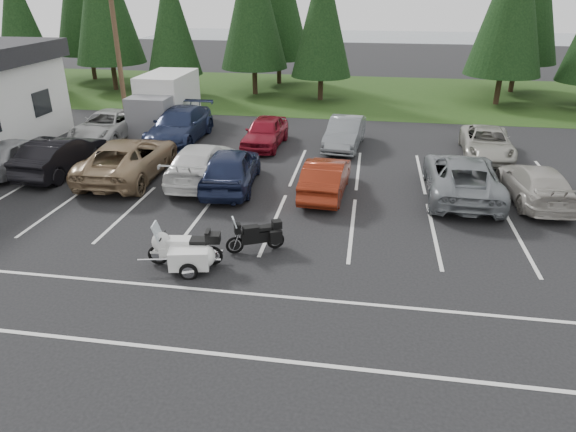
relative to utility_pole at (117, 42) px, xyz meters
The scene contains 25 objects.
ground 16.31m from the utility_pole, 50.19° to the right, with size 120.00×120.00×0.00m, color black.
grass_strip 16.31m from the utility_pole, 50.19° to the left, with size 80.00×16.00×0.01m, color #1C3B12.
lake_water 45.47m from the utility_pole, 71.97° to the left, with size 70.00×50.00×0.02m, color slate.
utility_pole is the anchor object (origin of this frame).
box_truck 3.85m from the utility_pole, 14.04° to the left, with size 2.40×5.60×2.90m, color silver, non-canonical shape.
stall_markings 14.90m from the utility_pole, 45.00° to the right, with size 32.00×16.00×0.01m, color silver.
conifer_1 15.14m from the utility_pole, 142.52° to the left, with size 3.96×3.96×9.22m.
conifer_3 9.43m from the utility_pole, 93.04° to the left, with size 3.87×3.87×9.02m.
conifer_5 13.89m from the utility_pole, 43.83° to the left, with size 4.14×4.14×9.63m.
car_near_0 8.62m from the utility_pole, 102.18° to the right, with size 1.78×4.42×1.51m, color #98999C.
car_near_1 8.37m from the utility_pole, 86.18° to the right, with size 1.69×4.85×1.60m, color black.
car_near_2 9.12m from the utility_pole, 64.04° to the right, with size 2.74×5.95×1.65m, color #866D4E.
car_near_3 10.71m from the utility_pole, 47.16° to the right, with size 2.14×5.25×1.52m, color silver.
car_near_4 12.05m from the utility_pole, 44.13° to the right, with size 1.95×4.85×1.65m, color #181F3C.
car_near_5 15.02m from the utility_pole, 33.93° to the right, with size 1.50×4.31×1.42m, color maroon.
car_near_6 19.13m from the utility_pole, 23.34° to the right, with size 2.65×5.74×1.60m, color slate.
car_near_7 21.61m from the utility_pole, 20.73° to the right, with size 1.93×4.76×1.38m, color #A7A299.
car_far_0 4.49m from the utility_pole, 92.76° to the right, with size 2.37×5.14×1.43m, color beige.
car_far_1 5.77m from the utility_pole, 26.34° to the right, with size 2.34×5.75×1.67m, color #1B2444.
car_far_2 9.52m from the utility_pole, 14.05° to the right, with size 1.74×4.33×1.48m, color maroon.
car_far_3 13.10m from the utility_pole, ahead, with size 1.56×4.48×1.48m, color slate.
car_far_4 19.64m from the utility_pole, ahead, with size 2.22×4.82×1.34m, color #A09E93.
touring_motorcycle 17.07m from the utility_pole, 59.29° to the right, with size 2.44×0.75×1.35m, color silver, non-canonical shape.
cargo_trailer 17.56m from the utility_pole, 59.11° to the right, with size 1.64×0.92×0.76m, color silver, non-canonical shape.
adventure_motorcycle 17.17m from the utility_pole, 51.79° to the right, with size 2.03×0.70×1.23m, color black, non-canonical shape.
Camera 1 is at (3.54, -14.79, 7.59)m, focal length 32.00 mm.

